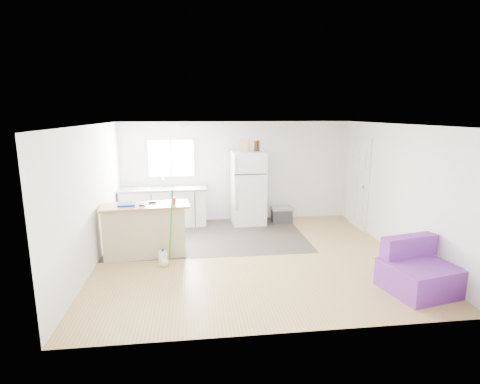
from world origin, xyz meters
name	(u,v)px	position (x,y,z in m)	size (l,w,h in m)	color
room	(252,193)	(0.00, 0.00, 1.20)	(5.51, 5.01, 2.41)	#A68045
vinyl_zone	(209,236)	(-0.73, 1.25, 0.00)	(4.05, 2.50, 0.00)	#362D28
window	(171,158)	(-1.55, 2.49, 1.55)	(1.18, 0.06, 0.98)	white
interior_door	(359,184)	(2.72, 1.55, 1.02)	(0.11, 0.92, 2.10)	white
ceiling_fixture	(184,125)	(-1.20, 1.20, 2.36)	(0.30, 0.30, 0.07)	white
kitchen_cabinets	(164,206)	(-1.75, 2.19, 0.45)	(2.01, 0.66, 1.17)	white
peninsula	(145,230)	(-1.94, 0.28, 0.49)	(1.62, 0.75, 0.97)	tan
refrigerator	(248,188)	(0.24, 2.12, 0.86)	(0.80, 0.76, 1.73)	white
cooler	(282,214)	(1.06, 2.09, 0.19)	(0.51, 0.35, 0.38)	#2E2E31
purple_seat	(417,273)	(2.24, -1.63, 0.28)	(1.08, 1.04, 0.76)	purple
cleaner_jug	(163,257)	(-1.59, -0.19, 0.12)	(0.15, 0.12, 0.29)	white
mop	(166,253)	(-1.53, -0.26, 0.23)	(0.28, 0.37, 1.36)	green
red_cup	(174,200)	(-1.40, 0.31, 1.03)	(0.08, 0.08, 0.12)	red
blue_tray	(127,205)	(-2.23, 0.24, 0.99)	(0.30, 0.22, 0.04)	#1230B1
tool_a	(152,202)	(-1.80, 0.39, 0.98)	(0.14, 0.05, 0.03)	black
tool_b	(142,205)	(-1.95, 0.18, 0.98)	(0.10, 0.04, 0.03)	black
cardboard_box	(245,145)	(0.15, 2.10, 1.88)	(0.20, 0.10, 0.30)	tan
bottle_left	(255,146)	(0.39, 2.04, 1.85)	(0.07, 0.07, 0.25)	#3C220A
bottle_right	(258,146)	(0.47, 2.13, 1.85)	(0.07, 0.07, 0.25)	#3C220A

